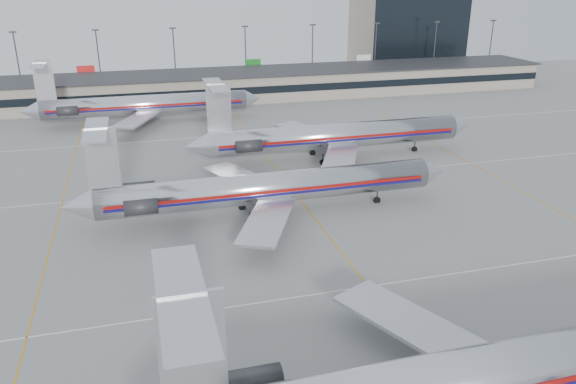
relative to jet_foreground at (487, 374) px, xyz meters
name	(u,v)px	position (x,y,z in m)	size (l,w,h in m)	color
ground	(418,350)	(-0.44, 7.76, -3.74)	(260.00, 260.00, 0.00)	gray
apron_markings	(368,286)	(-0.44, 17.76, -3.73)	(160.00, 0.15, 0.02)	silver
terminal	(220,86)	(-0.44, 105.73, -0.58)	(162.00, 17.00, 6.25)	gray
light_mast_row	(211,54)	(-0.44, 119.76, 4.84)	(163.60, 0.40, 15.28)	#38383D
distant_building	(406,27)	(61.56, 135.76, 8.76)	(30.00, 20.00, 25.00)	tan
jet_foreground	(487,374)	(0.00, 0.00, 0.00)	(49.22, 28.98, 12.88)	silver
jet_second_row	(262,188)	(-6.34, 36.75, -0.14)	(47.40, 27.91, 12.41)	silver
jet_third_row	(331,136)	(9.21, 55.84, 0.03)	(47.50, 29.22, 12.99)	silver
jet_back_row	(142,105)	(-18.84, 87.26, -0.08)	(46.08, 28.34, 12.60)	silver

